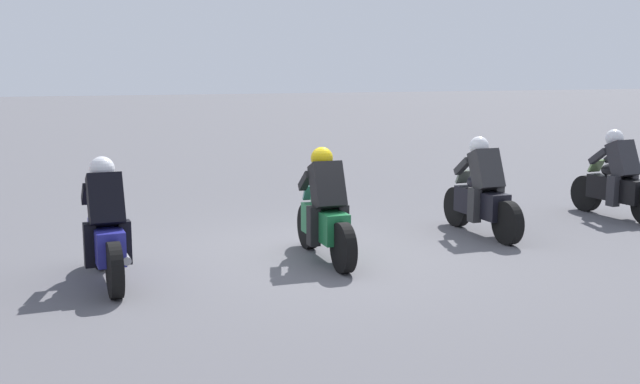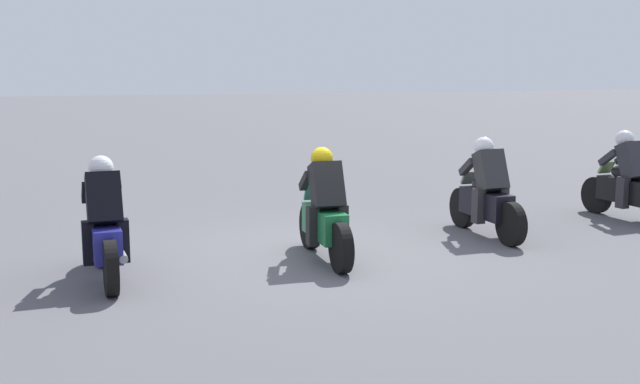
# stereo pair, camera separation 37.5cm
# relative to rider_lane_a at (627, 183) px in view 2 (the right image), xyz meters

# --- Properties ---
(ground_plane) EXTENTS (120.00, 120.00, 0.00)m
(ground_plane) POSITION_rel_rider_lane_a_xyz_m (-0.77, 5.65, -0.62)
(ground_plane) COLOR #545359
(rider_lane_a) EXTENTS (2.04, 0.56, 1.51)m
(rider_lane_a) POSITION_rel_rider_lane_a_xyz_m (0.00, 0.00, 0.00)
(rider_lane_a) COLOR black
(rider_lane_a) RESTS_ON ground_plane
(rider_lane_b) EXTENTS (2.04, 0.54, 1.51)m
(rider_lane_b) POSITION_rel_rider_lane_a_xyz_m (-0.40, 2.88, 0.00)
(rider_lane_b) COLOR black
(rider_lane_b) RESTS_ON ground_plane
(rider_lane_c) EXTENTS (2.04, 0.54, 1.51)m
(rider_lane_c) POSITION_rel_rider_lane_a_xyz_m (-1.05, 5.67, 0.00)
(rider_lane_c) COLOR black
(rider_lane_c) RESTS_ON ground_plane
(rider_lane_d) EXTENTS (2.04, 0.55, 1.51)m
(rider_lane_d) POSITION_rel_rider_lane_a_xyz_m (-1.20, 8.50, 0.00)
(rider_lane_d) COLOR black
(rider_lane_d) RESTS_ON ground_plane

